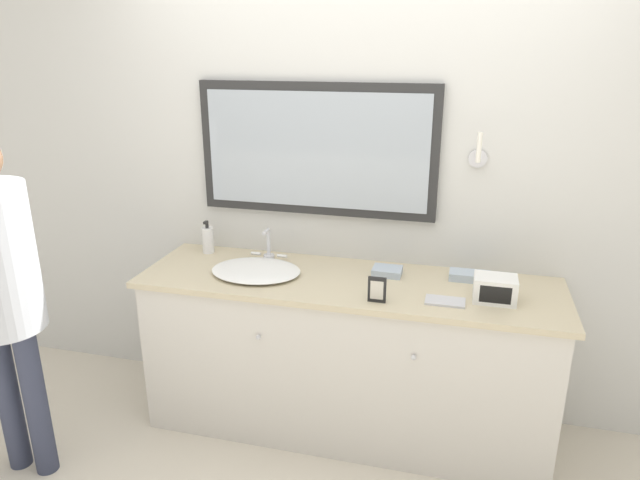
% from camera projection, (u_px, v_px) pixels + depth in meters
% --- Properties ---
extents(ground_plane, '(14.00, 14.00, 0.00)m').
position_uv_depth(ground_plane, '(331.00, 465.00, 2.81)').
color(ground_plane, beige).
extents(wall_back, '(8.00, 0.18, 2.55)m').
position_uv_depth(wall_back, '(361.00, 182.00, 3.01)').
color(wall_back, silver).
rests_on(wall_back, ground_plane).
extents(vanity_counter, '(2.10, 0.62, 0.85)m').
position_uv_depth(vanity_counter, '(346.00, 355.00, 2.97)').
color(vanity_counter, beige).
rests_on(vanity_counter, ground_plane).
extents(sink_basin, '(0.46, 0.41, 0.18)m').
position_uv_depth(sink_basin, '(256.00, 269.00, 2.92)').
color(sink_basin, white).
rests_on(sink_basin, vanity_counter).
extents(soap_bottle, '(0.06, 0.06, 0.19)m').
position_uv_depth(soap_bottle, '(208.00, 240.00, 3.19)').
color(soap_bottle, white).
rests_on(soap_bottle, vanity_counter).
extents(appliance_box, '(0.19, 0.14, 0.12)m').
position_uv_depth(appliance_box, '(495.00, 289.00, 2.59)').
color(appliance_box, white).
rests_on(appliance_box, vanity_counter).
extents(picture_frame, '(0.08, 0.01, 0.12)m').
position_uv_depth(picture_frame, '(377.00, 290.00, 2.58)').
color(picture_frame, black).
rests_on(picture_frame, vanity_counter).
extents(hand_towel_near_sink, '(0.20, 0.10, 0.04)m').
position_uv_depth(hand_towel_near_sink, '(470.00, 276.00, 2.84)').
color(hand_towel_near_sink, '#A8B7C6').
rests_on(hand_towel_near_sink, vanity_counter).
extents(hand_towel_far_corner, '(0.15, 0.12, 0.04)m').
position_uv_depth(hand_towel_far_corner, '(387.00, 271.00, 2.90)').
color(hand_towel_far_corner, '#A8B7C6').
rests_on(hand_towel_far_corner, vanity_counter).
extents(metal_tray, '(0.18, 0.10, 0.01)m').
position_uv_depth(metal_tray, '(445.00, 301.00, 2.59)').
color(metal_tray, silver).
rests_on(metal_tray, vanity_counter).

